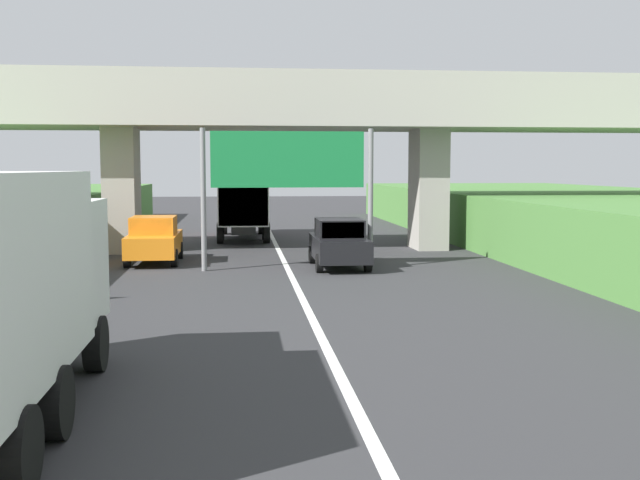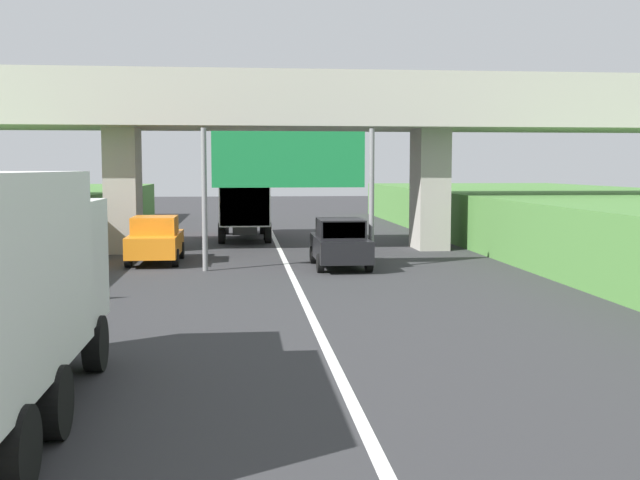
{
  "view_description": "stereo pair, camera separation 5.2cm",
  "coord_description": "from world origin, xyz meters",
  "px_view_note": "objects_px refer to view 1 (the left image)",
  "views": [
    {
      "loc": [
        -1.67,
        4.75,
        3.49
      ],
      "look_at": [
        0.0,
        20.65,
        2.0
      ],
      "focal_mm": 43.58,
      "sensor_mm": 36.0,
      "label": 1
    },
    {
      "loc": [
        -1.62,
        4.74,
        3.49
      ],
      "look_at": [
        0.0,
        20.65,
        2.0
      ],
      "focal_mm": 43.58,
      "sensor_mm": 36.0,
      "label": 2
    }
  ],
  "objects_px": {
    "overhead_highway_sign": "(288,167)",
    "car_black": "(339,243)",
    "speed_limit_sign": "(7,249)",
    "truck_red": "(243,200)",
    "construction_barrel_4": "(33,298)",
    "car_orange": "(154,240)"
  },
  "relations": [
    {
      "from": "overhead_highway_sign",
      "to": "car_black",
      "type": "xyz_separation_m",
      "value": [
        1.81,
        0.41,
        -2.65
      ]
    },
    {
      "from": "overhead_highway_sign",
      "to": "speed_limit_sign",
      "type": "bearing_deg",
      "value": -138.37
    },
    {
      "from": "truck_red",
      "to": "construction_barrel_4",
      "type": "xyz_separation_m",
      "value": [
        -5.03,
        -19.63,
        -1.47
      ]
    },
    {
      "from": "speed_limit_sign",
      "to": "truck_red",
      "type": "distance_m",
      "value": 19.34
    },
    {
      "from": "truck_red",
      "to": "overhead_highway_sign",
      "type": "bearing_deg",
      "value": -82.96
    },
    {
      "from": "truck_red",
      "to": "car_black",
      "type": "relative_size",
      "value": 1.78
    },
    {
      "from": "speed_limit_sign",
      "to": "car_orange",
      "type": "distance_m",
      "value": 9.42
    },
    {
      "from": "overhead_highway_sign",
      "to": "car_black",
      "type": "bearing_deg",
      "value": 12.65
    },
    {
      "from": "truck_red",
      "to": "car_orange",
      "type": "distance_m",
      "value": 10.01
    },
    {
      "from": "speed_limit_sign",
      "to": "car_black",
      "type": "height_order",
      "value": "speed_limit_sign"
    },
    {
      "from": "car_orange",
      "to": "construction_barrel_4",
      "type": "bearing_deg",
      "value": -99.56
    },
    {
      "from": "car_orange",
      "to": "car_black",
      "type": "xyz_separation_m",
      "value": [
        6.58,
        -2.04,
        0.0
      ]
    },
    {
      "from": "overhead_highway_sign",
      "to": "speed_limit_sign",
      "type": "distance_m",
      "value": 10.11
    },
    {
      "from": "car_orange",
      "to": "construction_barrel_4",
      "type": "relative_size",
      "value": 4.56
    },
    {
      "from": "truck_red",
      "to": "construction_barrel_4",
      "type": "bearing_deg",
      "value": -104.38
    },
    {
      "from": "car_black",
      "to": "construction_barrel_4",
      "type": "height_order",
      "value": "car_black"
    },
    {
      "from": "truck_red",
      "to": "car_black",
      "type": "height_order",
      "value": "truck_red"
    },
    {
      "from": "speed_limit_sign",
      "to": "truck_red",
      "type": "relative_size",
      "value": 0.31
    },
    {
      "from": "truck_red",
      "to": "speed_limit_sign",
      "type": "bearing_deg",
      "value": -107.89
    },
    {
      "from": "car_orange",
      "to": "truck_red",
      "type": "bearing_deg",
      "value": 70.59
    },
    {
      "from": "speed_limit_sign",
      "to": "construction_barrel_4",
      "type": "relative_size",
      "value": 2.48
    },
    {
      "from": "car_orange",
      "to": "car_black",
      "type": "bearing_deg",
      "value": -17.19
    }
  ]
}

